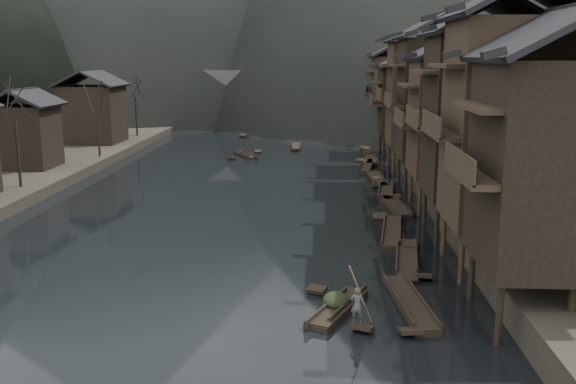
{
  "coord_description": "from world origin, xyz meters",
  "views": [
    {
      "loc": [
        7.08,
        -34.5,
        11.26
      ],
      "look_at": [
        4.97,
        6.68,
        2.5
      ],
      "focal_mm": 40.0,
      "sensor_mm": 36.0,
      "label": 1
    }
  ],
  "objects": [
    {
      "name": "water",
      "position": [
        0.0,
        0.0,
        0.0
      ],
      "size": [
        300.0,
        300.0,
        0.0
      ],
      "primitive_type": "plane",
      "color": "black",
      "rests_on": "ground"
    },
    {
      "name": "right_bank",
      "position": [
        35.0,
        40.0,
        0.9
      ],
      "size": [
        40.0,
        200.0,
        1.8
      ],
      "primitive_type": "cube",
      "color": "#2D2823",
      "rests_on": "ground"
    },
    {
      "name": "stilt_houses",
      "position": [
        17.28,
        18.54,
        8.89
      ],
      "size": [
        9.0,
        67.6,
        15.51
      ],
      "color": "black",
      "rests_on": "ground"
    },
    {
      "name": "left_houses",
      "position": [
        -20.5,
        20.12,
        5.66
      ],
      "size": [
        8.1,
        53.2,
        8.73
      ],
      "color": "black",
      "rests_on": "left_bank"
    },
    {
      "name": "bare_trees",
      "position": [
        -17.0,
        19.75,
        6.49
      ],
      "size": [
        3.92,
        60.93,
        7.83
      ],
      "color": "black",
      "rests_on": "left_bank"
    },
    {
      "name": "moored_sampans",
      "position": [
        12.08,
        26.73,
        0.2
      ],
      "size": [
        3.47,
        73.54,
        0.47
      ],
      "color": "black",
      "rests_on": "water"
    },
    {
      "name": "midriver_boats",
      "position": [
        1.29,
        52.57,
        0.2
      ],
      "size": [
        12.27,
        39.99,
        0.45
      ],
      "color": "black",
      "rests_on": "water"
    },
    {
      "name": "stone_bridge",
      "position": [
        -0.0,
        72.0,
        5.11
      ],
      "size": [
        40.0,
        6.0,
        9.0
      ],
      "color": "#4C4C4F",
      "rests_on": "ground"
    },
    {
      "name": "hero_sampan",
      "position": [
        7.93,
        -7.32,
        0.2
      ],
      "size": [
        3.02,
        5.28,
        0.44
      ],
      "color": "black",
      "rests_on": "water"
    },
    {
      "name": "cargo_heap",
      "position": [
        7.83,
        -7.1,
        0.79
      ],
      "size": [
        1.18,
        1.55,
        0.71
      ],
      "primitive_type": "ellipsoid",
      "color": "black",
      "rests_on": "hero_sampan"
    },
    {
      "name": "boatman",
      "position": [
        8.7,
        -9.04,
        1.25
      ],
      "size": [
        0.66,
        0.5,
        1.62
      ],
      "primitive_type": "imported",
      "rotation": [
        0.0,
        0.0,
        2.92
      ],
      "color": "#505052",
      "rests_on": "hero_sampan"
    },
    {
      "name": "bamboo_pole",
      "position": [
        8.9,
        -9.04,
        3.76
      ],
      "size": [
        1.3,
        1.56,
        3.4
      ],
      "primitive_type": "cylinder",
      "rotation": [
        0.52,
        0.0,
        -0.69
      ],
      "color": "#8C7A51",
      "rests_on": "boatman"
    }
  ]
}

